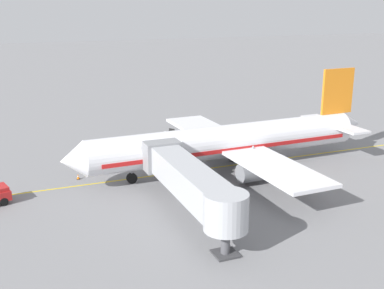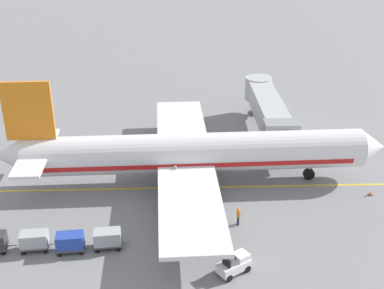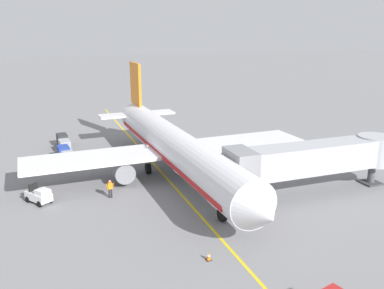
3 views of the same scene
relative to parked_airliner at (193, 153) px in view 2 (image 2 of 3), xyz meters
name	(u,v)px [view 2 (image 2 of 3)]	position (x,y,z in m)	size (l,w,h in m)	color
ground_plane	(197,188)	(0.95, 0.39, -3.19)	(400.00, 400.00, 0.00)	slate
gate_lead_in_line	(197,188)	(0.95, 0.39, -3.18)	(0.24, 80.00, 0.01)	gold
parked_airliner	(193,153)	(0.00, 0.00, 0.00)	(30.15, 37.29, 10.63)	silver
jet_bridge	(268,108)	(-10.73, 9.01, 0.27)	(17.28, 3.50, 4.98)	#A8AAAF
baggage_tug_lead	(235,264)	(13.37, 2.58, -2.47)	(2.39, 2.75, 1.62)	silver
baggage_cart_front	(107,238)	(10.08, -7.05, -2.24)	(1.50, 2.95, 1.58)	#4C4C51
baggage_cart_second_in_train	(70,241)	(10.44, -9.89, -2.24)	(1.50, 2.95, 1.58)	#4C4C51
baggage_cart_third_in_train	(34,240)	(10.14, -12.70, -2.24)	(1.50, 2.95, 1.58)	#4C4C51
ground_crew_wing_walker	(238,215)	(7.26, 3.57, -2.23)	(0.73, 0.28, 1.69)	#232328
safety_cone_nose_left	(371,192)	(2.91, 16.50, -2.90)	(0.36, 0.36, 0.59)	black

